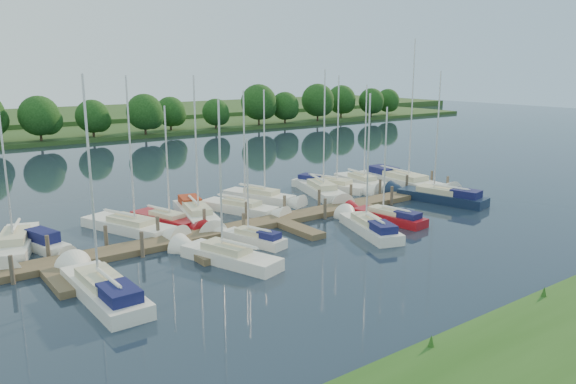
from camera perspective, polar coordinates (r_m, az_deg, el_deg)
ground at (r=35.32m, az=6.34°, el=-6.03°), size 260.00×260.00×0.00m
dock at (r=40.66m, az=-0.67°, el=-3.13°), size 40.00×6.00×0.40m
mooring_pilings at (r=41.43m, az=-1.58°, el=-2.25°), size 38.24×2.84×2.00m
far_shore at (r=102.59m, az=-23.53°, el=5.54°), size 180.00×30.00×0.60m
distant_hill at (r=126.92m, az=-26.20°, el=6.66°), size 220.00×40.00×1.40m
treeline at (r=89.91m, az=-21.02°, el=7.30°), size 146.68×9.77×8.31m
sailboat_n_0 at (r=38.89m, az=-25.99°, el=-5.07°), size 4.24×8.44×10.93m
motorboat at (r=38.32m, az=-23.47°, el=-5.00°), size 2.49×4.90×1.61m
sailboat_n_2 at (r=40.48m, az=-15.47°, el=-3.57°), size 4.63×8.69×11.07m
sailboat_n_3 at (r=41.77m, az=-12.10°, el=-2.89°), size 3.16×7.04×8.91m
sailboat_n_4 at (r=42.56m, az=-9.21°, el=-2.39°), size 3.77×8.75×11.07m
sailboat_n_5 at (r=44.23m, az=-4.60°, el=-1.76°), size 4.02×7.69×9.86m
sailboat_n_6 at (r=47.84m, az=-2.62°, el=-0.61°), size 3.99×7.56×9.78m
sailboat_n_7 at (r=49.86m, az=3.48°, el=-0.06°), size 4.37×8.96×11.48m
sailboat_n_8 at (r=52.37m, az=4.58°, el=0.58°), size 4.40×8.53×10.84m
sailboat_n_9 at (r=54.39m, az=7.56°, el=0.92°), size 2.85×7.86×9.98m
sailboat_n_10 at (r=54.97m, az=11.77°, el=0.95°), size 3.42×11.33×14.19m
sailboat_s_0 at (r=29.91m, az=-18.34°, el=-9.49°), size 2.22×8.90×11.40m
sailboat_s_1 at (r=33.39m, az=-6.32°, el=-6.65°), size 3.73×7.65×9.90m
sailboat_s_2 at (r=36.65m, az=-3.65°, el=-4.76°), size 2.52×5.46×7.13m
sailboat_s_3 at (r=39.37m, az=8.19°, el=-3.61°), size 3.83×7.71×9.89m
sailboat_s_4 at (r=42.39m, az=10.01°, el=-2.51°), size 2.31×6.89×8.74m
sailboat_s_5 at (r=49.36m, az=15.06°, el=-0.55°), size 3.69×8.92×11.34m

